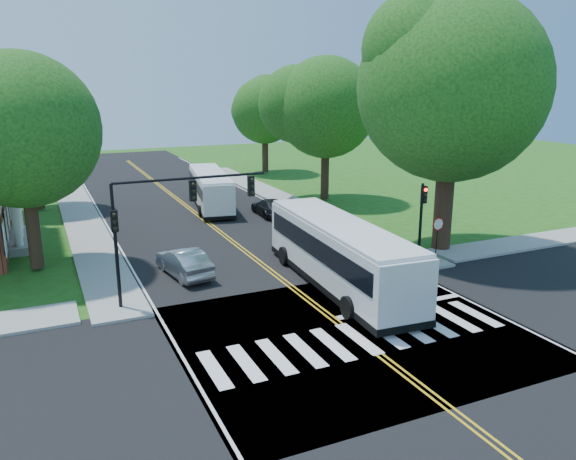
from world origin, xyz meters
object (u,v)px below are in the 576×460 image
bus_follow (210,189)px  hatchback (184,262)px  signal_ne (422,212)px  suv (352,244)px  dark_sedan (270,207)px  signal_nw (168,210)px  bus_lead (339,253)px

bus_follow → hatchback: bus_follow is taller
signal_ne → bus_follow: size_ratio=0.39×
suv → dark_sedan: suv is taller
signal_nw → suv: (11.43, 2.94, -3.70)m
bus_lead → suv: bearing=-124.5°
bus_lead → bus_follow: size_ratio=1.14×
signal_ne → suv: 4.55m
bus_follow → signal_nw: bearing=77.9°
bus_follow → dark_sedan: size_ratio=2.50×
signal_nw → signal_ne: 14.13m
hatchback → dark_sedan: hatchback is taller
bus_lead → signal_ne: bearing=-163.9°
dark_sedan → signal_nw: bearing=55.4°
bus_lead → bus_follow: bus_lead is taller
bus_follow → dark_sedan: bearing=132.8°
signal_nw → bus_lead: size_ratio=0.56×
hatchback → suv: size_ratio=0.93×
signal_nw → signal_ne: bearing=0.0°
signal_nw → dark_sedan: signal_nw is taller
bus_follow → dark_sedan: (3.19, -4.89, -0.85)m
signal_nw → suv: signal_nw is taller
signal_ne → bus_follow: bearing=108.6°
suv → signal_nw: bearing=19.3°
bus_lead → bus_follow: bearing=-85.0°
suv → hatchback: bearing=2.5°
signal_nw → bus_follow: signal_nw is taller
hatchback → suv: (10.02, -0.42, -0.07)m
signal_ne → hatchback: (-12.65, 3.35, -2.22)m
suv → signal_ne: bearing=136.8°
dark_sedan → suv: bearing=95.6°
signal_nw → suv: 12.36m
signal_nw → signal_ne: signal_nw is taller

